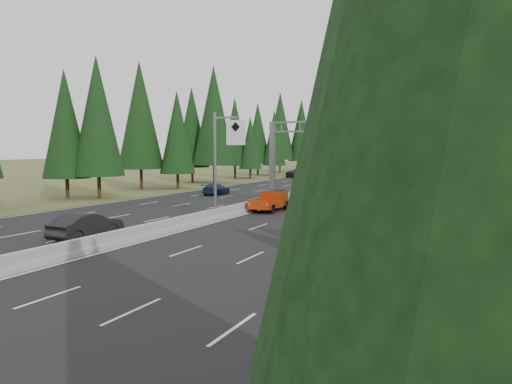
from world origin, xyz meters
The scene contains 18 objects.
road centered at (0.00, 80.00, 0.04)m, with size 32.00×260.00×0.08m, color black.
shoulder_right centered at (17.80, 80.00, 0.03)m, with size 3.60×260.00×0.06m, color olive.
shoulder_left centered at (-17.80, 80.00, 0.03)m, with size 3.60×260.00×0.06m, color #424F25.
median_barrier centered at (0.00, 80.00, 0.41)m, with size 0.70×260.00×0.85m.
sign_gantry centered at (8.92, 34.88, 5.27)m, with size 16.75×0.98×7.80m.
hov_sign_pole centered at (0.58, 24.97, 4.72)m, with size 2.80×0.50×8.00m.
tree_row_left centered at (-22.23, 79.25, 9.45)m, with size 11.52×245.03×18.97m.
silver_minivan centered at (12.72, 19.46, 0.96)m, with size 2.91×6.32×1.76m, color silver.
red_pickup centered at (1.50, 32.39, 1.04)m, with size 1.89×5.29×1.73m.
car_ahead_green centered at (8.36, 66.26, 0.89)m, with size 1.91×4.75×1.62m, color #124F1A.
car_ahead_dkred centered at (9.90, 73.61, 0.73)m, with size 1.37×3.94×1.30m, color #55170C.
car_ahead_dkgrey centered at (9.29, 84.50, 0.75)m, with size 1.88×4.64×1.35m, color black.
car_ahead_white centered at (2.96, 102.73, 0.80)m, with size 2.37×5.15×1.43m, color silver.
car_ahead_far centered at (1.50, 127.60, 0.71)m, with size 1.50×3.72×1.27m, color black.
car_onc_near centered at (-3.08, 15.00, 0.86)m, with size 1.66×4.75×1.57m, color black.
car_onc_blue centered at (-10.33, 43.28, 0.73)m, with size 1.81×4.45×1.29m, color navy.
car_onc_white centered at (-1.50, 74.33, 0.78)m, with size 1.66×4.12×1.40m, color silver.
car_onc_far centered at (-14.50, 80.58, 0.81)m, with size 2.43×5.27×1.46m, color black.
Camera 1 is at (18.47, -7.26, 5.41)m, focal length 35.00 mm.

